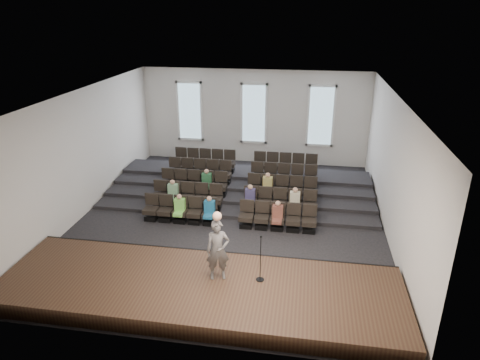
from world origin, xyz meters
TOP-DOWN VIEW (x-y plane):
  - ground at (0.00, 0.00)m, footprint 14.00×14.00m
  - ceiling at (0.00, 0.00)m, footprint 12.00×14.00m
  - wall_back at (0.00, 7.02)m, footprint 12.00×0.04m
  - wall_front at (0.00, -7.02)m, footprint 12.00×0.04m
  - wall_left at (-6.02, 0.00)m, footprint 0.04×14.00m
  - wall_right at (6.02, 0.00)m, footprint 0.04×14.00m
  - stage at (0.00, -5.10)m, footprint 11.80×3.60m
  - stage_lip at (0.00, -3.33)m, footprint 11.80×0.06m
  - risers at (0.00, 3.17)m, footprint 11.80×4.80m
  - seating_rows at (-0.00, 1.54)m, footprint 6.80×4.70m
  - windows at (0.00, 6.95)m, footprint 8.44×0.10m
  - audience at (0.00, 0.32)m, footprint 5.45×2.64m
  - speaker at (0.50, -4.74)m, footprint 0.78×0.62m
  - mic_stand at (1.74, -4.68)m, footprint 0.25×0.25m

SIDE VIEW (x-z plane):
  - ground at x=0.00m, z-range 0.00..0.00m
  - risers at x=0.00m, z-range -0.10..0.50m
  - stage at x=0.00m, z-range 0.00..0.50m
  - stage_lip at x=0.00m, z-range -0.01..0.51m
  - seating_rows at x=0.00m, z-range -0.15..1.52m
  - audience at x=0.00m, z-range 0.26..1.36m
  - mic_stand at x=1.74m, z-range 0.20..1.68m
  - speaker at x=0.50m, z-range 0.50..2.37m
  - wall_back at x=0.00m, z-range 0.00..5.00m
  - wall_front at x=0.00m, z-range 0.00..5.00m
  - wall_left at x=-6.02m, z-range 0.00..5.00m
  - wall_right at x=6.02m, z-range 0.00..5.00m
  - windows at x=0.00m, z-range 1.08..4.32m
  - ceiling at x=0.00m, z-range 5.00..5.02m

